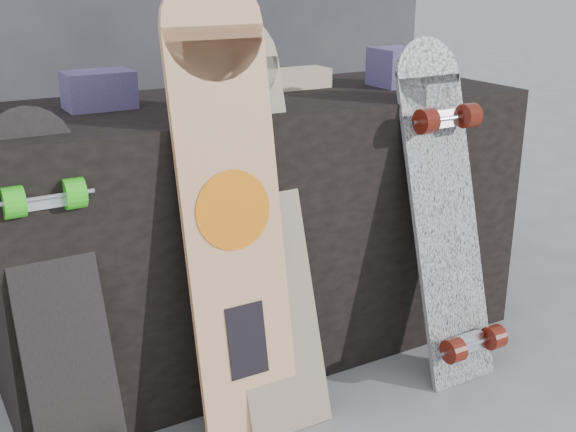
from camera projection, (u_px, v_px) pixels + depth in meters
ground at (346, 417)px, 1.97m from camera, size 60.00×60.00×0.00m
vendor_table at (259, 226)px, 2.25m from camera, size 1.60×0.60×0.80m
merch_box_purple at (99, 90)px, 1.93m from camera, size 0.18×0.12×0.10m
merch_box_small at (396, 67)px, 2.31m from camera, size 0.14×0.14×0.12m
merch_box_flat at (294, 79)px, 2.27m from camera, size 0.22×0.10×0.06m
longboard_geisha at (231, 203)px, 1.77m from camera, size 0.26×0.23×1.16m
longboard_celtic at (260, 212)px, 1.87m from camera, size 0.24×0.34×1.06m
longboard_cascadia at (447, 209)px, 2.08m from camera, size 0.23×0.34×0.98m
skateboard_dark at (59, 303)px, 1.63m from camera, size 0.20×0.37×0.87m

